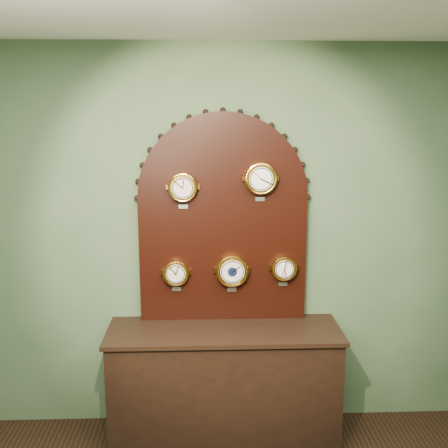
{
  "coord_description": "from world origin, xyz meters",
  "views": [
    {
      "loc": [
        -0.14,
        -1.32,
        2.31
      ],
      "look_at": [
        0.0,
        2.25,
        1.58
      ],
      "focal_mm": 43.24,
      "sensor_mm": 36.0,
      "label": 1
    }
  ],
  "objects_px": {
    "shop_counter": "(224,386)",
    "hygrometer": "(176,273)",
    "arabic_clock": "(261,179)",
    "display_board": "(223,212)",
    "roman_clock": "(183,187)",
    "barometer": "(232,271)",
    "tide_clock": "(284,268)"
  },
  "relations": [
    {
      "from": "arabic_clock",
      "to": "barometer",
      "type": "height_order",
      "value": "arabic_clock"
    },
    {
      "from": "arabic_clock",
      "to": "display_board",
      "type": "bearing_deg",
      "value": 165.63
    },
    {
      "from": "display_board",
      "to": "hygrometer",
      "type": "relative_size",
      "value": 6.41
    },
    {
      "from": "display_board",
      "to": "roman_clock",
      "type": "xyz_separation_m",
      "value": [
        -0.28,
        -0.07,
        0.19
      ]
    },
    {
      "from": "display_board",
      "to": "shop_counter",
      "type": "bearing_deg",
      "value": -90.0
    },
    {
      "from": "shop_counter",
      "to": "hygrometer",
      "type": "height_order",
      "value": "hygrometer"
    },
    {
      "from": "shop_counter",
      "to": "roman_clock",
      "type": "xyz_separation_m",
      "value": [
        -0.28,
        0.15,
        1.41
      ]
    },
    {
      "from": "shop_counter",
      "to": "tide_clock",
      "type": "distance_m",
      "value": 0.94
    },
    {
      "from": "arabic_clock",
      "to": "roman_clock",
      "type": "bearing_deg",
      "value": 179.94
    },
    {
      "from": "roman_clock",
      "to": "arabic_clock",
      "type": "relative_size",
      "value": 0.93
    },
    {
      "from": "arabic_clock",
      "to": "tide_clock",
      "type": "height_order",
      "value": "arabic_clock"
    },
    {
      "from": "arabic_clock",
      "to": "shop_counter",
      "type": "bearing_deg",
      "value": -149.43
    },
    {
      "from": "roman_clock",
      "to": "barometer",
      "type": "xyz_separation_m",
      "value": [
        0.34,
        -0.0,
        -0.6
      ]
    },
    {
      "from": "shop_counter",
      "to": "hygrometer",
      "type": "bearing_deg",
      "value": 155.42
    },
    {
      "from": "roman_clock",
      "to": "shop_counter",
      "type": "bearing_deg",
      "value": -28.82
    },
    {
      "from": "hygrometer",
      "to": "tide_clock",
      "type": "distance_m",
      "value": 0.77
    },
    {
      "from": "hygrometer",
      "to": "barometer",
      "type": "relative_size",
      "value": 0.84
    },
    {
      "from": "shop_counter",
      "to": "arabic_clock",
      "type": "height_order",
      "value": "arabic_clock"
    },
    {
      "from": "roman_clock",
      "to": "arabic_clock",
      "type": "bearing_deg",
      "value": -0.06
    },
    {
      "from": "arabic_clock",
      "to": "barometer",
      "type": "bearing_deg",
      "value": -179.9
    },
    {
      "from": "hygrometer",
      "to": "barometer",
      "type": "bearing_deg",
      "value": -0.19
    },
    {
      "from": "roman_clock",
      "to": "hygrometer",
      "type": "xyz_separation_m",
      "value": [
        -0.06,
        0.0,
        -0.61
      ]
    },
    {
      "from": "arabic_clock",
      "to": "hygrometer",
      "type": "xyz_separation_m",
      "value": [
        -0.6,
        0.0,
        -0.67
      ]
    },
    {
      "from": "roman_clock",
      "to": "barometer",
      "type": "height_order",
      "value": "roman_clock"
    },
    {
      "from": "shop_counter",
      "to": "hygrometer",
      "type": "relative_size",
      "value": 6.7
    },
    {
      "from": "barometer",
      "to": "tide_clock",
      "type": "height_order",
      "value": "barometer"
    },
    {
      "from": "shop_counter",
      "to": "tide_clock",
      "type": "relative_size",
      "value": 6.91
    },
    {
      "from": "display_board",
      "to": "barometer",
      "type": "distance_m",
      "value": 0.42
    },
    {
      "from": "arabic_clock",
      "to": "hygrometer",
      "type": "relative_size",
      "value": 1.15
    },
    {
      "from": "shop_counter",
      "to": "display_board",
      "type": "bearing_deg",
      "value": 90.0
    },
    {
      "from": "tide_clock",
      "to": "display_board",
      "type": "bearing_deg",
      "value": 171.48
    },
    {
      "from": "hygrometer",
      "to": "tide_clock",
      "type": "height_order",
      "value": "tide_clock"
    }
  ]
}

